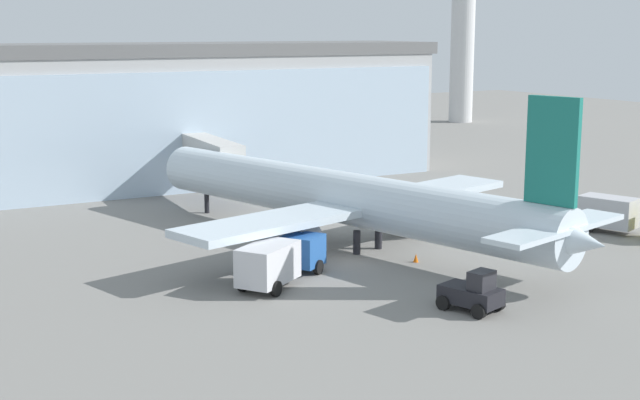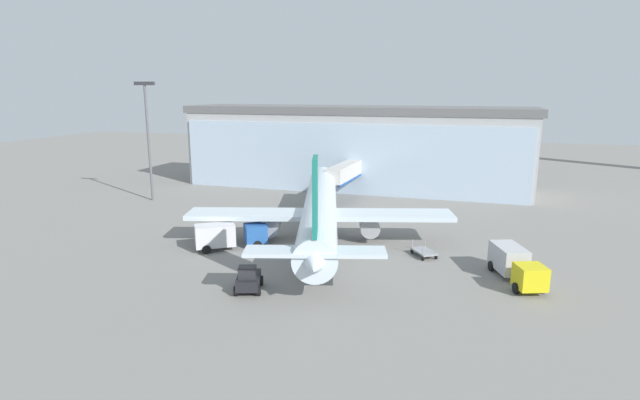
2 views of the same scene
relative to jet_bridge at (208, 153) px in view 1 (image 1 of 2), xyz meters
The scene contains 10 objects.
ground 24.34m from the jet_bridge, 92.24° to the right, with size 240.00×240.00×0.00m, color gray.
terminal_building 10.73m from the jet_bridge, 95.19° to the left, with size 57.59×14.73×13.51m.
jet_bridge is the anchor object (origin of this frame).
airplane 20.42m from the jet_bridge, 85.93° to the right, with size 28.68×39.37×11.24m.
catering_truck 27.25m from the jet_bridge, 104.55° to the right, with size 7.34×5.77×2.65m.
fuel_truck 34.96m from the jet_bridge, 52.99° to the right, with size 4.38×7.62×2.65m.
baggage_cart 27.05m from the jet_bridge, 61.01° to the right, with size 2.86×3.22×1.50m.
pushback_tug 36.23m from the jet_bridge, 90.58° to the right, with size 2.94×3.58×2.30m.
safety_cone_nose 26.83m from the jet_bridge, 83.33° to the right, with size 0.36×0.36×0.55m, color orange.
safety_cone_wingtip 27.21m from the jet_bridge, 60.20° to the right, with size 0.36×0.36×0.55m, color orange.
Camera 1 is at (-29.64, -47.42, 14.89)m, focal length 50.00 mm.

